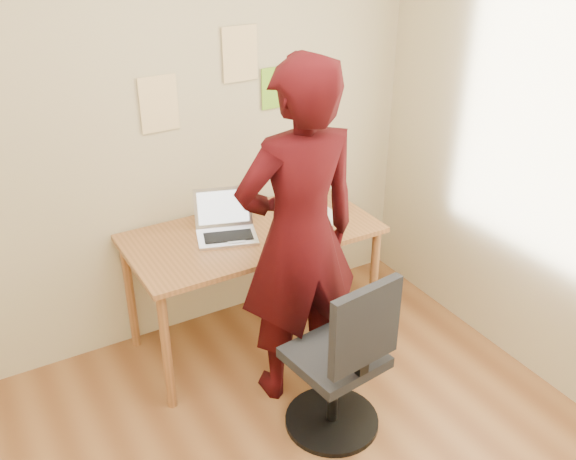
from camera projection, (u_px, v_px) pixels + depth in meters
room at (299, 278)px, 2.02m from camera, size 3.58×3.58×2.78m
desk at (252, 245)px, 3.63m from camera, size 1.40×0.70×0.74m
laptop at (226, 226)px, 3.54m from camera, size 0.40×0.37×0.23m
paper_sheet at (321, 215)px, 3.76m from camera, size 0.21×0.30×0.00m
phone at (318, 232)px, 3.57m from camera, size 0.07×0.13×0.01m
wall_note_left at (159, 104)px, 3.39m from camera, size 0.21×0.00×0.30m
wall_note_mid at (240, 54)px, 3.50m from camera, size 0.21×0.00×0.30m
wall_note_right at (276, 88)px, 3.70m from camera, size 0.18×0.00×0.24m
office_chair at (342, 369)px, 3.08m from camera, size 0.48×0.48×0.92m
person at (299, 238)px, 3.15m from camera, size 0.69×0.47×1.83m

